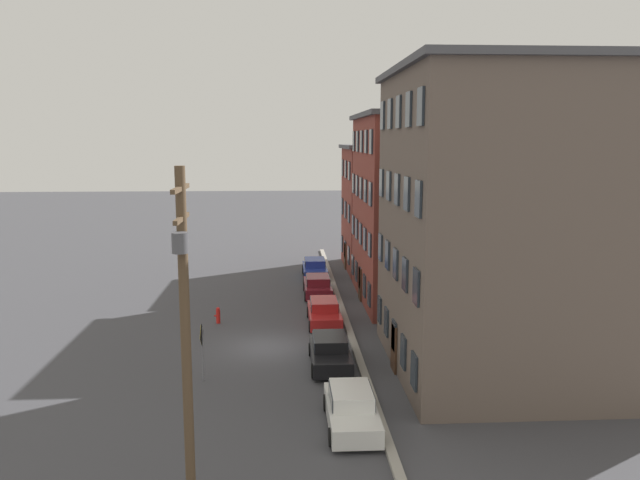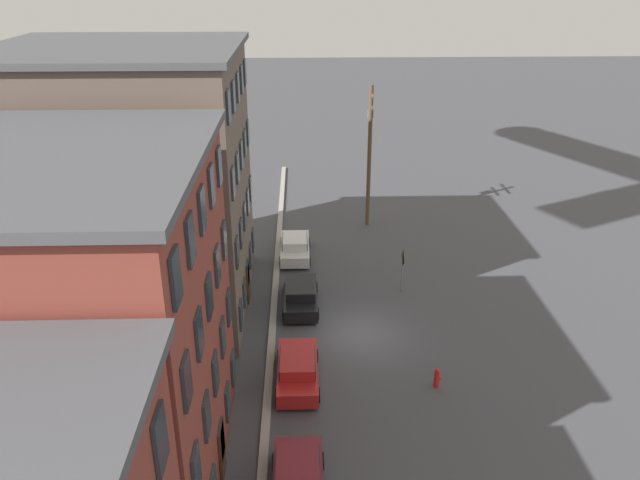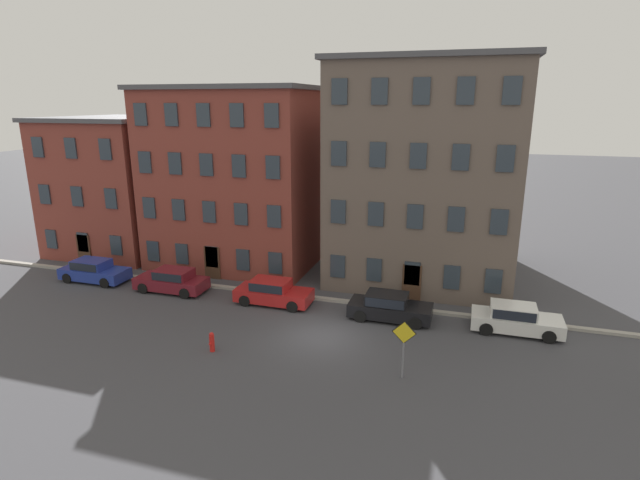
# 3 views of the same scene
# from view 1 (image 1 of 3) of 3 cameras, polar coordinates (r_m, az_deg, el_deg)

# --- Properties ---
(ground_plane) EXTENTS (200.00, 200.00, 0.00)m
(ground_plane) POSITION_cam_1_polar(r_m,az_deg,el_deg) (32.96, -4.79, -9.72)
(ground_plane) COLOR #424247
(kerb_strip) EXTENTS (56.00, 0.36, 0.16)m
(kerb_strip) POSITION_cam_1_polar(r_m,az_deg,el_deg) (33.11, 3.12, -9.47)
(kerb_strip) COLOR #9E998E
(kerb_strip) RESTS_ON ground_plane
(apartment_corner) EXTENTS (8.93, 10.55, 10.23)m
(apartment_corner) POSITION_cam_1_polar(r_m,az_deg,el_deg) (52.06, 7.92, 3.00)
(apartment_corner) COLOR brown
(apartment_corner) RESTS_ON ground_plane
(apartment_midblock) EXTENTS (11.67, 11.28, 12.34)m
(apartment_midblock) POSITION_cam_1_polar(r_m,az_deg,el_deg) (42.07, 11.13, 2.90)
(apartment_midblock) COLOR brown
(apartment_midblock) RESTS_ON ground_plane
(apartment_far) EXTENTS (11.68, 11.98, 13.84)m
(apartment_far) POSITION_cam_1_polar(r_m,az_deg,el_deg) (29.77, 18.02, 1.54)
(apartment_far) COLOR #66564C
(apartment_far) RESTS_ON ground_plane
(car_blue) EXTENTS (4.40, 1.92, 1.43)m
(car_blue) POSITION_cam_1_polar(r_m,az_deg,el_deg) (48.75, -0.47, -2.55)
(car_blue) COLOR #233899
(car_blue) RESTS_ON ground_plane
(car_maroon) EXTENTS (4.40, 1.92, 1.43)m
(car_maroon) POSITION_cam_1_polar(r_m,az_deg,el_deg) (42.97, -0.21, -4.15)
(car_maroon) COLOR maroon
(car_maroon) RESTS_ON ground_plane
(car_red) EXTENTS (4.40, 1.92, 1.43)m
(car_red) POSITION_cam_1_polar(r_m,az_deg,el_deg) (36.55, 0.39, -6.55)
(car_red) COLOR #B21E1E
(car_red) RESTS_ON ground_plane
(car_black) EXTENTS (4.40, 1.92, 1.43)m
(car_black) POSITION_cam_1_polar(r_m,az_deg,el_deg) (30.07, 0.92, -10.06)
(car_black) COLOR black
(car_black) RESTS_ON ground_plane
(car_white) EXTENTS (4.40, 1.92, 1.43)m
(car_white) POSITION_cam_1_polar(r_m,az_deg,el_deg) (24.20, 2.89, -15.00)
(car_white) COLOR silver
(car_white) RESTS_ON ground_plane
(caution_sign) EXTENTS (1.01, 0.08, 2.62)m
(caution_sign) POSITION_cam_1_polar(r_m,az_deg,el_deg) (28.45, -10.73, -9.21)
(caution_sign) COLOR slate
(caution_sign) RESTS_ON ground_plane
(utility_pole) EXTENTS (2.40, 0.44, 9.98)m
(utility_pole) POSITION_cam_1_polar(r_m,az_deg,el_deg) (17.60, -12.23, -7.77)
(utility_pole) COLOR brown
(utility_pole) RESTS_ON ground_plane
(fire_hydrant) EXTENTS (0.24, 0.34, 0.96)m
(fire_hydrant) POSITION_cam_1_polar(r_m,az_deg,el_deg) (37.26, -9.30, -6.79)
(fire_hydrant) COLOR red
(fire_hydrant) RESTS_ON ground_plane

